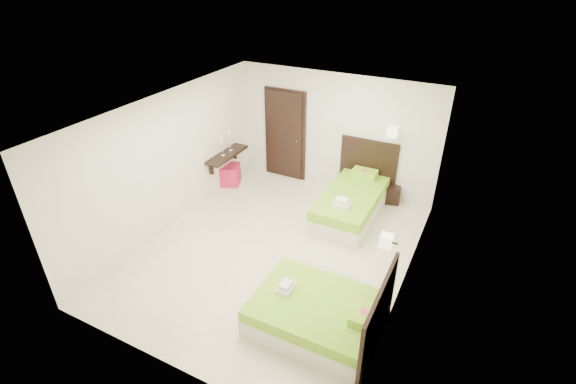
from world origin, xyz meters
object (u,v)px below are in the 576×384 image
at_px(bed_double, 321,314).
at_px(ottoman, 229,175).
at_px(nightstand, 390,193).
at_px(bed_single, 352,201).

bearing_deg(bed_double, ottoman, 139.90).
bearing_deg(bed_double, nightstand, 90.98).
distance_m(bed_single, nightstand, 1.04).
xyz_separation_m(bed_single, ottoman, (-2.98, -0.03, -0.08)).
bearing_deg(nightstand, bed_double, -102.29).
bearing_deg(nightstand, ottoman, -178.88).
xyz_separation_m(bed_single, bed_double, (0.62, -3.06, -0.05)).
height_order(bed_double, ottoman, bed_double).
bearing_deg(ottoman, nightstand, 14.39).
xyz_separation_m(bed_single, nightstand, (0.55, 0.88, -0.12)).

